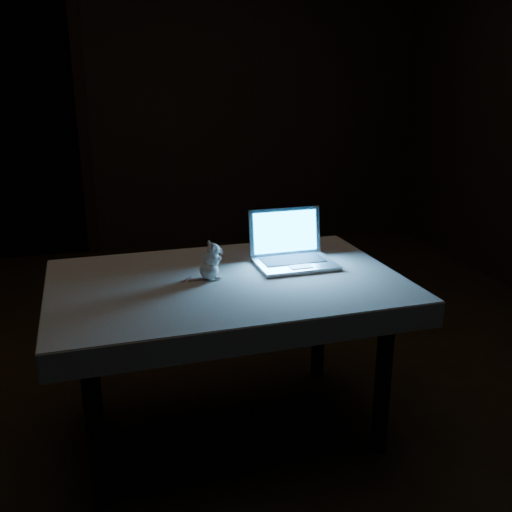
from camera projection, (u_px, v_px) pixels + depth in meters
name	position (u px, v px, depth m)	size (l,w,h in m)	color
floor	(221.00, 391.00, 2.72)	(5.00, 5.00, 0.00)	black
back_wall	(158.00, 93.00, 4.63)	(4.50, 0.04, 2.60)	black
doorway	(17.00, 125.00, 4.44)	(1.06, 0.36, 2.13)	black
table	(228.00, 358.00, 2.33)	(1.25, 0.81, 0.67)	black
tablecloth	(222.00, 289.00, 2.25)	(1.35, 0.90, 0.09)	beige
laptop	(296.00, 241.00, 2.34)	(0.32, 0.28, 0.22)	#AEAFB3
plush_mouse	(209.00, 261.00, 2.20)	(0.11, 0.11, 0.15)	white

